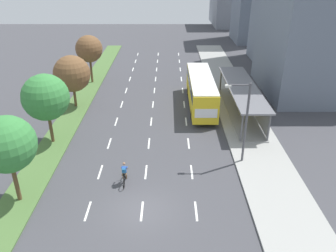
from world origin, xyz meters
TOP-DOWN VIEW (x-y plane):
  - ground_plane at (0.00, 0.00)m, footprint 140.00×140.00m
  - median_strip at (-8.30, 20.00)m, footprint 2.60×52.00m
  - sidewalk_right at (9.25, 20.00)m, footprint 4.50×52.00m
  - lane_divider_left at (-3.50, 17.75)m, footprint 0.14×46.49m
  - lane_divider_center at (0.00, 17.75)m, footprint 0.14×46.49m
  - lane_divider_right at (3.50, 17.75)m, footprint 0.14×46.49m
  - bus_shelter at (9.53, 15.33)m, footprint 2.90×13.80m
  - bus at (5.25, 17.23)m, footprint 2.54×11.29m
  - cyclist at (-1.44, 2.93)m, footprint 0.46×1.82m
  - median_tree_nearest at (-8.27, 0.97)m, footprint 3.63×3.63m
  - median_tree_second at (-8.50, 9.01)m, footprint 3.93×3.93m
  - median_tree_third at (-8.44, 17.04)m, footprint 3.86×3.86m
  - median_tree_fourth at (-8.25, 25.08)m, footprint 3.38×3.38m
  - streetlight at (7.42, 5.79)m, footprint 1.91×0.24m
  - building_near_right at (18.97, 22.00)m, footprint 11.36×12.70m
  - building_mid_right at (19.84, 35.14)m, footprint 9.49×9.89m

SIDE VIEW (x-z plane):
  - ground_plane at x=0.00m, z-range 0.00..0.00m
  - lane_divider_left at x=-3.50m, z-range 0.00..0.01m
  - lane_divider_center at x=0.00m, z-range 0.00..0.01m
  - lane_divider_right at x=3.50m, z-range 0.00..0.01m
  - median_strip at x=-8.30m, z-range 0.00..0.12m
  - sidewalk_right at x=9.25m, z-range 0.00..0.15m
  - cyclist at x=-1.44m, z-range -0.06..1.65m
  - bus_shelter at x=9.53m, z-range 0.43..3.29m
  - bus at x=5.25m, z-range 0.38..3.75m
  - median_tree_third at x=-8.44m, z-range 0.98..6.57m
  - streetlight at x=7.42m, z-range 0.64..7.14m
  - median_tree_second at x=-8.50m, z-range 1.21..7.34m
  - median_tree_nearest at x=-8.27m, z-range 1.31..7.36m
  - median_tree_fourth at x=-8.25m, z-range 1.44..7.50m
  - building_near_right at x=18.97m, z-range 0.00..13.42m
  - building_mid_right at x=19.84m, z-range 0.00..17.95m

